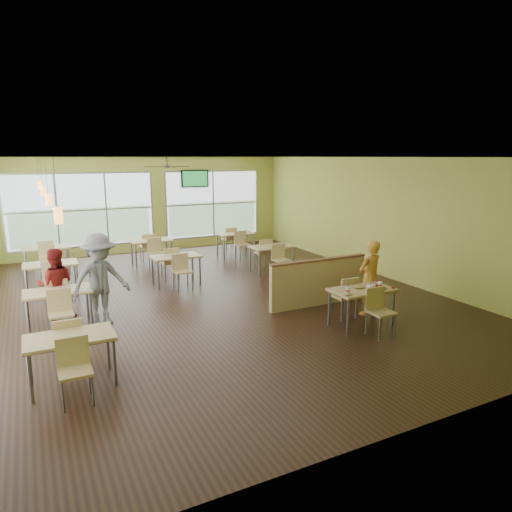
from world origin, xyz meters
name	(u,v)px	position (x,y,z in m)	size (l,w,h in m)	color
room	(207,230)	(0.00, 0.00, 1.60)	(12.00, 12.04, 3.20)	black
window_bays	(69,225)	(-2.65, 3.08, 1.48)	(9.24, 10.24, 2.38)	white
main_table	(362,295)	(2.00, -3.00, 0.63)	(1.22, 1.52, 0.87)	tan
half_wall_divider	(319,282)	(2.00, -1.55, 0.52)	(2.40, 0.14, 1.04)	tan
dining_tables	(144,261)	(-1.05, 1.71, 0.63)	(6.92, 8.72, 0.87)	tan
pendant_lights	(46,195)	(-3.20, 0.68, 2.45)	(0.11, 7.31, 0.86)	#2D2119
ceiling_fan	(167,166)	(0.00, 3.00, 2.95)	(1.25, 1.25, 0.29)	#2D2119
tv_backwall	(195,179)	(1.80, 5.90, 2.45)	(1.00, 0.07, 0.60)	black
man_plaid	(370,278)	(2.59, -2.51, 0.78)	(0.57, 0.38, 1.57)	orange
patron_maroon	(56,285)	(-3.20, 0.01, 0.73)	(0.71, 0.55, 1.46)	maroon
patron_grey	(100,280)	(-2.44, -0.65, 0.90)	(1.16, 0.67, 1.79)	slate
cup_blue	(347,290)	(1.56, -3.12, 0.81)	(0.09, 0.09, 0.32)	white
cup_yellow	(370,288)	(1.97, -3.25, 0.83)	(0.10, 0.10, 0.37)	white
cup_red_near	(373,287)	(2.10, -3.19, 0.81)	(0.09, 0.09, 0.31)	white
cup_red_far	(380,285)	(2.32, -3.13, 0.82)	(0.09, 0.09, 0.34)	white
food_basket	(376,284)	(2.39, -2.93, 0.78)	(0.22, 0.22, 0.05)	black
ketchup_cup	(393,288)	(2.55, -3.24, 0.76)	(0.06, 0.06, 0.03)	#A71400
wrapper_left	(348,294)	(1.50, -3.21, 0.77)	(0.14, 0.13, 0.04)	tan
wrapper_mid	(359,287)	(1.98, -2.93, 0.78)	(0.22, 0.20, 0.05)	tan
wrapper_right	(384,288)	(2.35, -3.20, 0.77)	(0.14, 0.13, 0.04)	tan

